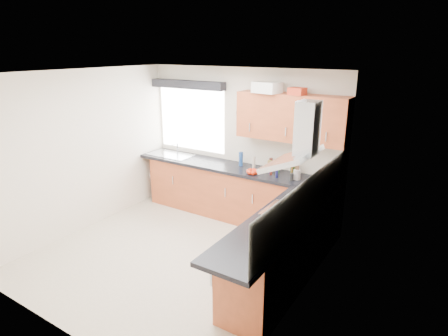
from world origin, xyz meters
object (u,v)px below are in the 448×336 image
Objects in this scene: extractor_hood at (299,143)px; upper_cabinets at (292,118)px; washing_machine at (225,194)px; oven at (285,248)px.

upper_cabinets is at bearing 116.13° from extractor_hood.
upper_cabinets is 1.80m from washing_machine.
washing_machine is (-1.75, 1.22, -1.39)m from extractor_hood.
extractor_hood is at bearing -45.16° from washing_machine.
oven is at bearing -46.75° from washing_machine.
extractor_hood is 1.03× the size of washing_machine.
extractor_hood is at bearing -0.00° from oven.
washing_machine is (-1.65, 1.22, -0.05)m from oven.
washing_machine is at bearing 143.52° from oven.
upper_cabinets is at bearing -4.82° from washing_machine.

